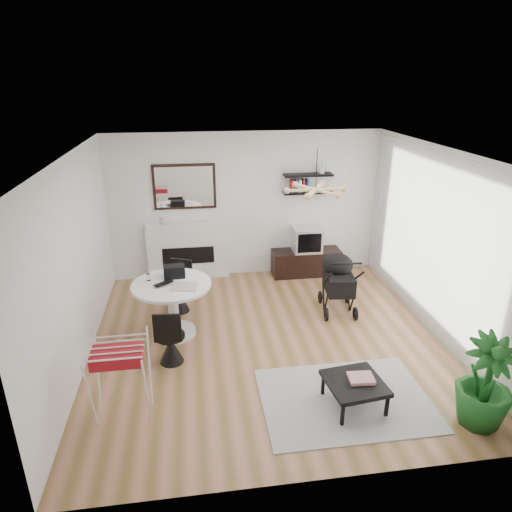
{
  "coord_description": "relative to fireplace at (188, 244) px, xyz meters",
  "views": [
    {
      "loc": [
        -0.98,
        -5.64,
        3.61
      ],
      "look_at": [
        -0.11,
        0.4,
        1.18
      ],
      "focal_mm": 32.0,
      "sensor_mm": 36.0,
      "label": 1
    }
  ],
  "objects": [
    {
      "name": "floor",
      "position": [
        1.1,
        -2.42,
        -0.69
      ],
      "size": [
        5.0,
        5.0,
        0.0
      ],
      "primitive_type": "plane",
      "color": "brown",
      "rests_on": "ground"
    },
    {
      "name": "ceiling",
      "position": [
        1.1,
        -2.42,
        2.01
      ],
      "size": [
        5.0,
        5.0,
        0.0
      ],
      "primitive_type": "plane",
      "color": "white",
      "rests_on": "wall_back"
    },
    {
      "name": "wall_back",
      "position": [
        1.1,
        0.08,
        0.66
      ],
      "size": [
        5.0,
        0.0,
        5.0
      ],
      "primitive_type": "plane",
      "rotation": [
        1.57,
        0.0,
        0.0
      ],
      "color": "white",
      "rests_on": "floor"
    },
    {
      "name": "wall_left",
      "position": [
        -1.4,
        -2.42,
        0.66
      ],
      "size": [
        0.0,
        5.0,
        5.0
      ],
      "primitive_type": "plane",
      "rotation": [
        1.57,
        0.0,
        1.57
      ],
      "color": "white",
      "rests_on": "floor"
    },
    {
      "name": "wall_right",
      "position": [
        3.6,
        -2.42,
        0.66
      ],
      "size": [
        0.0,
        5.0,
        5.0
      ],
      "primitive_type": "plane",
      "rotation": [
        1.57,
        0.0,
        -1.57
      ],
      "color": "white",
      "rests_on": "floor"
    },
    {
      "name": "sheer_curtain",
      "position": [
        3.5,
        -2.22,
        0.66
      ],
      "size": [
        0.04,
        3.6,
        2.6
      ],
      "primitive_type": "cube",
      "color": "white",
      "rests_on": "wall_right"
    },
    {
      "name": "fireplace",
      "position": [
        0.0,
        0.0,
        0.0
      ],
      "size": [
        1.5,
        0.17,
        2.16
      ],
      "color": "white",
      "rests_on": "floor"
    },
    {
      "name": "shelf_lower",
      "position": [
        2.24,
        -0.05,
        0.91
      ],
      "size": [
        0.9,
        0.25,
        0.04
      ],
      "primitive_type": "cube",
      "color": "black",
      "rests_on": "wall_back"
    },
    {
      "name": "shelf_upper",
      "position": [
        2.24,
        -0.05,
        1.23
      ],
      "size": [
        0.9,
        0.25,
        0.04
      ],
      "primitive_type": "cube",
      "color": "black",
      "rests_on": "wall_back"
    },
    {
      "name": "pendant_lamp",
      "position": [
        1.8,
        -2.12,
        1.46
      ],
      "size": [
        0.9,
        0.9,
        0.1
      ],
      "primitive_type": null,
      "color": "tan",
      "rests_on": "ceiling"
    },
    {
      "name": "tv_console",
      "position": [
        2.24,
        -0.16,
        -0.44
      ],
      "size": [
        1.3,
        0.46,
        0.49
      ],
      "primitive_type": "cube",
      "color": "black",
      "rests_on": "floor"
    },
    {
      "name": "crt_tv",
      "position": [
        2.23,
        -0.16,
        0.03
      ],
      "size": [
        0.53,
        0.46,
        0.46
      ],
      "color": "silver",
      "rests_on": "tv_console"
    },
    {
      "name": "dining_table",
      "position": [
        -0.24,
        -2.04,
        -0.13
      ],
      "size": [
        1.14,
        1.14,
        0.84
      ],
      "color": "white",
      "rests_on": "floor"
    },
    {
      "name": "laptop",
      "position": [
        -0.32,
        -2.1,
        0.16
      ],
      "size": [
        0.35,
        0.34,
        0.02
      ],
      "primitive_type": "imported",
      "rotation": [
        0.0,
        0.0,
        0.69
      ],
      "color": "black",
      "rests_on": "dining_table"
    },
    {
      "name": "black_bag",
      "position": [
        -0.19,
        -1.83,
        0.24
      ],
      "size": [
        0.32,
        0.21,
        0.18
      ],
      "primitive_type": "cube",
      "rotation": [
        0.0,
        0.0,
        0.08
      ],
      "color": "black",
      "rests_on": "dining_table"
    },
    {
      "name": "newspaper",
      "position": [
        -0.06,
        -2.18,
        0.16
      ],
      "size": [
        0.41,
        0.35,
        0.01
      ],
      "primitive_type": "cube",
      "rotation": [
        0.0,
        0.0,
        -0.15
      ],
      "color": "beige",
      "rests_on": "dining_table"
    },
    {
      "name": "drinking_glass",
      "position": [
        -0.57,
        -1.89,
        0.2
      ],
      "size": [
        0.06,
        0.06,
        0.1
      ],
      "primitive_type": "cylinder",
      "color": "white",
      "rests_on": "dining_table"
    },
    {
      "name": "chair_far",
      "position": [
        -0.17,
        -1.3,
        -0.42
      ],
      "size": [
        0.45,
        0.46,
        0.84
      ],
      "rotation": [
        0.0,
        0.0,
        -0.38
      ],
      "color": "black",
      "rests_on": "floor"
    },
    {
      "name": "chair_near",
      "position": [
        -0.26,
        -2.77,
        -0.43
      ],
      "size": [
        0.39,
        0.41,
        0.82
      ],
      "rotation": [
        0.0,
        0.0,
        3.05
      ],
      "color": "black",
      "rests_on": "floor"
    },
    {
      "name": "drying_rack",
      "position": [
        -0.76,
        -3.74,
        -0.2
      ],
      "size": [
        0.62,
        0.58,
        0.93
      ],
      "rotation": [
        0.0,
        0.0,
        0.0
      ],
      "color": "white",
      "rests_on": "floor"
    },
    {
      "name": "stroller",
      "position": [
        2.4,
        -1.62,
        -0.24
      ],
      "size": [
        0.6,
        0.88,
        1.03
      ],
      "rotation": [
        0.0,
        0.0,
        -0.11
      ],
      "color": "black",
      "rests_on": "floor"
    },
    {
      "name": "rug",
      "position": [
        1.8,
        -3.84,
        -0.68
      ],
      "size": [
        1.99,
        1.44,
        0.01
      ],
      "primitive_type": "cube",
      "color": "#AFAFAF",
      "rests_on": "floor"
    },
    {
      "name": "coffee_table",
      "position": [
        1.86,
        -3.94,
        -0.38
      ],
      "size": [
        0.71,
        0.71,
        0.33
      ],
      "rotation": [
        0.0,
        0.0,
        0.12
      ],
      "color": "black",
      "rests_on": "rug"
    },
    {
      "name": "magazines",
      "position": [
        1.94,
        -3.93,
        -0.32
      ],
      "size": [
        0.31,
        0.25,
        0.04
      ],
      "primitive_type": "cube",
      "rotation": [
        0.0,
        0.0,
        -0.07
      ],
      "color": "#C03930",
      "rests_on": "coffee_table"
    },
    {
      "name": "potted_plant",
      "position": [
        3.14,
        -4.41,
        -0.15
      ],
      "size": [
        0.67,
        0.67,
        1.07
      ],
      "primitive_type": "imported",
      "rotation": [
        0.0,
        0.0,
        0.12
      ],
      "color": "#18561B",
      "rests_on": "floor"
    }
  ]
}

